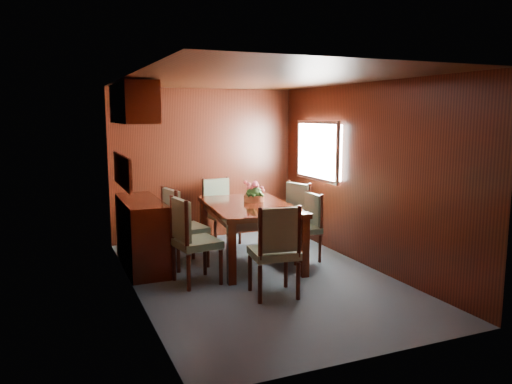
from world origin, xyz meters
name	(u,v)px	position (x,y,z in m)	size (l,w,h in m)	color
ground	(260,277)	(0.00, 0.00, 0.00)	(4.50, 4.50, 0.00)	#38444C
room_shell	(241,144)	(-0.10, 0.33, 1.63)	(3.06, 4.52, 2.41)	black
sideboard	(142,233)	(-1.25, 1.00, 0.45)	(0.48, 1.40, 0.90)	black
dining_table	(250,213)	(0.13, 0.64, 0.69)	(1.22, 1.80, 0.80)	black
chair_left_near	(190,236)	(-0.84, 0.10, 0.58)	(0.54, 0.56, 1.05)	black
chair_left_far	(180,223)	(-0.79, 0.82, 0.59)	(0.56, 0.58, 1.06)	black
chair_right_near	(306,223)	(0.90, 0.46, 0.52)	(0.43, 0.45, 0.94)	black
chair_right_far	(292,214)	(0.88, 0.85, 0.57)	(0.58, 0.60, 1.03)	black
chair_head	(276,246)	(-0.11, -0.70, 0.58)	(0.55, 0.53, 1.04)	black
chair_foot	(219,207)	(0.11, 1.84, 0.56)	(0.54, 0.52, 1.01)	black
flower_centerpiece	(254,191)	(0.27, 0.82, 0.95)	(0.30, 0.30, 0.30)	#A45632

